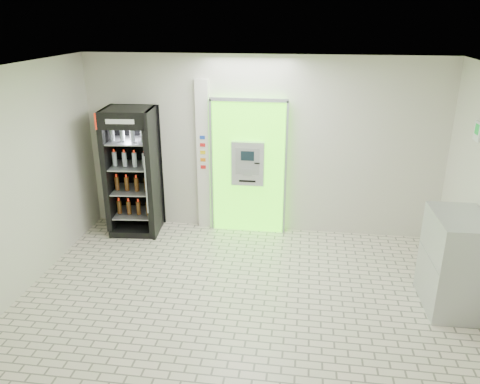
# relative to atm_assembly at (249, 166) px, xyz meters

# --- Properties ---
(ground) EXTENTS (6.00, 6.00, 0.00)m
(ground) POSITION_rel_atm_assembly_xyz_m (0.20, -2.41, -1.17)
(ground) COLOR beige
(ground) RESTS_ON ground
(room_shell) EXTENTS (6.00, 6.00, 6.00)m
(room_shell) POSITION_rel_atm_assembly_xyz_m (0.20, -2.41, 0.67)
(room_shell) COLOR beige
(room_shell) RESTS_ON ground
(atm_assembly) EXTENTS (1.30, 0.24, 2.33)m
(atm_assembly) POSITION_rel_atm_assembly_xyz_m (0.00, 0.00, 0.00)
(atm_assembly) COLOR #52EE17
(atm_assembly) RESTS_ON ground
(pillar) EXTENTS (0.22, 0.11, 2.60)m
(pillar) POSITION_rel_atm_assembly_xyz_m (-0.78, 0.04, 0.13)
(pillar) COLOR silver
(pillar) RESTS_ON ground
(beverage_cooler) EXTENTS (0.88, 0.81, 2.16)m
(beverage_cooler) POSITION_rel_atm_assembly_xyz_m (-1.94, -0.28, -0.13)
(beverage_cooler) COLOR black
(beverage_cooler) RESTS_ON ground
(steel_cabinet) EXTENTS (0.67, 0.97, 1.27)m
(steel_cabinet) POSITION_rel_atm_assembly_xyz_m (2.87, -1.94, -0.54)
(steel_cabinet) COLOR #B3B6BB
(steel_cabinet) RESTS_ON ground
(exit_sign) EXTENTS (0.02, 0.22, 0.26)m
(exit_sign) POSITION_rel_atm_assembly_xyz_m (3.19, -1.01, 0.95)
(exit_sign) COLOR white
(exit_sign) RESTS_ON room_shell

